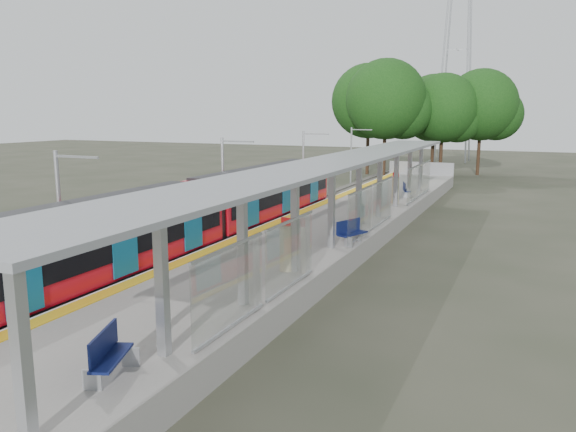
{
  "coord_description": "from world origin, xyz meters",
  "views": [
    {
      "loc": [
        9.88,
        -8.44,
        6.77
      ],
      "look_at": [
        0.09,
        13.7,
        2.3
      ],
      "focal_mm": 35.0,
      "sensor_mm": 36.0,
      "label": 1
    }
  ],
  "objects_px": {
    "bench_near": "(108,353)",
    "bench_far": "(406,189)",
    "litter_bin": "(360,213)",
    "bench_mid": "(351,231)",
    "info_pillar_near": "(286,248)",
    "info_pillar_far": "(395,190)",
    "train": "(201,214)"
  },
  "relations": [
    {
      "from": "bench_far",
      "to": "info_pillar_near",
      "type": "xyz_separation_m",
      "value": [
        0.0,
        -20.53,
        0.36
      ]
    },
    {
      "from": "bench_far",
      "to": "litter_bin",
      "type": "bearing_deg",
      "value": -108.78
    },
    {
      "from": "bench_mid",
      "to": "train",
      "type": "bearing_deg",
      "value": -149.82
    },
    {
      "from": "bench_mid",
      "to": "info_pillar_near",
      "type": "xyz_separation_m",
      "value": [
        -0.89,
        -5.09,
        0.29
      ]
    },
    {
      "from": "bench_far",
      "to": "litter_bin",
      "type": "relative_size",
      "value": 1.48
    },
    {
      "from": "info_pillar_far",
      "to": "info_pillar_near",
      "type": "bearing_deg",
      "value": -101.86
    },
    {
      "from": "litter_bin",
      "to": "train",
      "type": "bearing_deg",
      "value": -134.49
    },
    {
      "from": "bench_near",
      "to": "bench_far",
      "type": "distance_m",
      "value": 29.87
    },
    {
      "from": "train",
      "to": "litter_bin",
      "type": "bearing_deg",
      "value": 45.51
    },
    {
      "from": "bench_near",
      "to": "litter_bin",
      "type": "height_order",
      "value": "bench_near"
    },
    {
      "from": "info_pillar_near",
      "to": "info_pillar_far",
      "type": "height_order",
      "value": "info_pillar_far"
    },
    {
      "from": "bench_mid",
      "to": "bench_far",
      "type": "relative_size",
      "value": 1.14
    },
    {
      "from": "bench_far",
      "to": "bench_near",
      "type": "bearing_deg",
      "value": -108.06
    },
    {
      "from": "bench_near",
      "to": "bench_far",
      "type": "height_order",
      "value": "bench_near"
    },
    {
      "from": "train",
      "to": "bench_near",
      "type": "bearing_deg",
      "value": -65.41
    },
    {
      "from": "litter_bin",
      "to": "info_pillar_near",
      "type": "bearing_deg",
      "value": -89.02
    },
    {
      "from": "bench_mid",
      "to": "info_pillar_far",
      "type": "xyz_separation_m",
      "value": [
        -0.81,
        11.95,
        0.3
      ]
    },
    {
      "from": "bench_mid",
      "to": "litter_bin",
      "type": "xyz_separation_m",
      "value": [
        -1.06,
        4.97,
        -0.08
      ]
    },
    {
      "from": "train",
      "to": "info_pillar_near",
      "type": "bearing_deg",
      "value": -32.47
    },
    {
      "from": "bench_far",
      "to": "info_pillar_far",
      "type": "bearing_deg",
      "value": -106.51
    },
    {
      "from": "bench_mid",
      "to": "bench_far",
      "type": "distance_m",
      "value": 15.46
    },
    {
      "from": "bench_far",
      "to": "info_pillar_far",
      "type": "distance_m",
      "value": 3.51
    },
    {
      "from": "bench_near",
      "to": "litter_bin",
      "type": "relative_size",
      "value": 1.63
    },
    {
      "from": "info_pillar_near",
      "to": "train",
      "type": "bearing_deg",
      "value": 163.06
    },
    {
      "from": "bench_far",
      "to": "litter_bin",
      "type": "height_order",
      "value": "litter_bin"
    },
    {
      "from": "litter_bin",
      "to": "bench_mid",
      "type": "bearing_deg",
      "value": -77.93
    },
    {
      "from": "bench_mid",
      "to": "bench_far",
      "type": "bearing_deg",
      "value": 114.22
    },
    {
      "from": "train",
      "to": "litter_bin",
      "type": "height_order",
      "value": "train"
    },
    {
      "from": "bench_mid",
      "to": "bench_far",
      "type": "height_order",
      "value": "bench_mid"
    },
    {
      "from": "bench_mid",
      "to": "bench_near",
      "type": "bearing_deg",
      "value": -73.05
    },
    {
      "from": "bench_mid",
      "to": "info_pillar_far",
      "type": "bearing_deg",
      "value": 114.79
    },
    {
      "from": "train",
      "to": "bench_far",
      "type": "relative_size",
      "value": 18.82
    }
  ]
}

